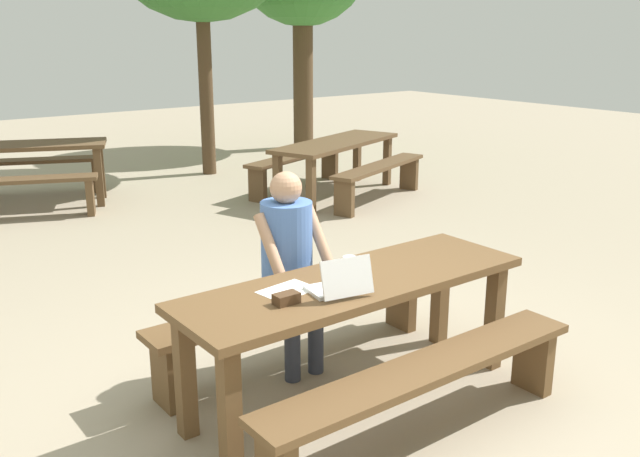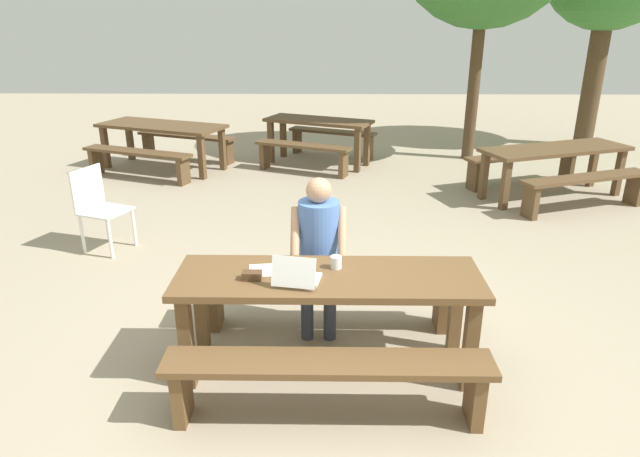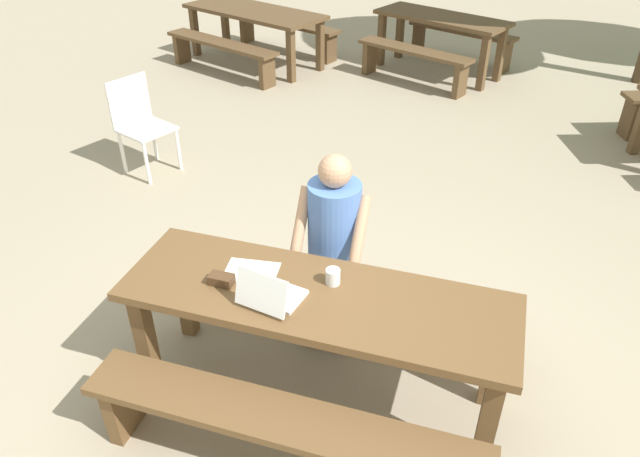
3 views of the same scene
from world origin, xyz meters
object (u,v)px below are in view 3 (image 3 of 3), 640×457
object	(u,v)px
small_pouch	(221,280)
person_seated	(332,237)
coffee_mug	(333,277)
picnic_table_distant	(441,26)
picnic_table_front	(317,311)
picnic_table_mid	(254,17)
laptop	(270,293)
plastic_chair	(141,123)

from	to	relation	value
small_pouch	person_seated	distance (m)	0.76
coffee_mug	person_seated	world-z (taller)	person_seated
small_pouch	picnic_table_distant	size ratio (longest dim) A/B	0.07
picnic_table_front	coffee_mug	xyz separation A→B (m)	(0.05, 0.12, 0.16)
picnic_table_mid	person_seated	bearing A→B (deg)	-41.31
laptop	picnic_table_distant	world-z (taller)	laptop
small_pouch	picnic_table_mid	distance (m)	6.12
coffee_mug	person_seated	bearing A→B (deg)	106.88
picnic_table_front	picnic_table_mid	bearing A→B (deg)	116.03
laptop	small_pouch	xyz separation A→B (m)	(-0.31, 0.06, -0.03)
small_pouch	plastic_chair	world-z (taller)	plastic_chair
plastic_chair	picnic_table_mid	bearing A→B (deg)	25.70
laptop	plastic_chair	xyz separation A→B (m)	(-2.28, 2.34, -0.32)
laptop	small_pouch	distance (m)	0.31
laptop	small_pouch	world-z (taller)	laptop
picnic_table_front	laptop	world-z (taller)	laptop
coffee_mug	picnic_table_mid	xyz separation A→B (m)	(-2.80, 5.51, -0.15)
small_pouch	picnic_table_mid	size ratio (longest dim) A/B	0.06
person_seated	small_pouch	bearing A→B (deg)	-125.95
small_pouch	laptop	bearing A→B (deg)	-10.80
picnic_table_front	small_pouch	distance (m)	0.54
picnic_table_front	person_seated	size ratio (longest dim) A/B	1.66
person_seated	laptop	bearing A→B (deg)	-101.65
person_seated	picnic_table_distant	size ratio (longest dim) A/B	0.67
coffee_mug	picnic_table_distant	xyz separation A→B (m)	(-0.23, 5.87, -0.16)
laptop	small_pouch	size ratio (longest dim) A/B	2.53
person_seated	picnic_table_mid	world-z (taller)	person_seated
laptop	person_seated	xyz separation A→B (m)	(0.14, 0.67, -0.05)
small_pouch	picnic_table_distant	world-z (taller)	small_pouch
person_seated	picnic_table_mid	size ratio (longest dim) A/B	0.57
coffee_mug	picnic_table_mid	world-z (taller)	coffee_mug
small_pouch	person_seated	xyz separation A→B (m)	(0.45, 0.61, -0.03)
picnic_table_distant	laptop	bearing A→B (deg)	-67.51
person_seated	plastic_chair	world-z (taller)	person_seated
picnic_table_front	laptop	distance (m)	0.30
small_pouch	plastic_chair	size ratio (longest dim) A/B	0.15
small_pouch	picnic_table_mid	xyz separation A→B (m)	(-2.23, 5.70, -0.14)
picnic_table_mid	picnic_table_distant	distance (m)	2.60
person_seated	picnic_table_mid	xyz separation A→B (m)	(-2.67, 5.08, -0.11)
plastic_chair	picnic_table_mid	size ratio (longest dim) A/B	0.41
picnic_table_distant	coffee_mug	bearing A→B (deg)	-64.90
plastic_chair	picnic_table_distant	distance (m)	4.43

